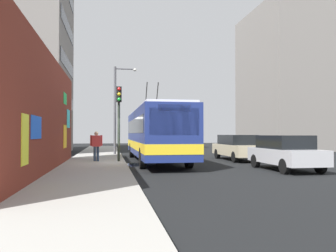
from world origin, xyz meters
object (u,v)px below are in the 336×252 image
city_bus (155,132)px  traffic_light (119,111)px  parked_car_champagne (237,147)px  street_lamp (118,104)px  parked_car_silver (285,152)px  pedestrian_midblock (96,144)px

city_bus → traffic_light: size_ratio=2.93×
parked_car_champagne → traffic_light: 7.77m
traffic_light → street_lamp: street_lamp is taller
parked_car_silver → street_lamp: 13.47m
parked_car_champagne → traffic_light: bearing=101.0°
parked_car_silver → city_bus: bearing=43.4°
city_bus → parked_car_champagne: 5.29m
city_bus → street_lamp: bearing=20.7°
city_bus → street_lamp: street_lamp is taller
city_bus → pedestrian_midblock: bearing=103.2°
parked_car_silver → traffic_light: bearing=59.3°
pedestrian_midblock → street_lamp: 6.94m
pedestrian_midblock → parked_car_silver: bearing=-118.8°
pedestrian_midblock → street_lamp: street_lamp is taller
pedestrian_midblock → parked_car_champagne: bearing=-82.8°
city_bus → parked_car_champagne: bearing=-86.8°
traffic_light → street_lamp: size_ratio=0.63×
parked_car_champagne → street_lamp: 9.40m
parked_car_silver → parked_car_champagne: bearing=0.0°
parked_car_champagne → street_lamp: bearing=54.7°
traffic_light → street_lamp: (6.57, -0.09, 0.96)m
parked_car_champagne → traffic_light: traffic_light is taller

